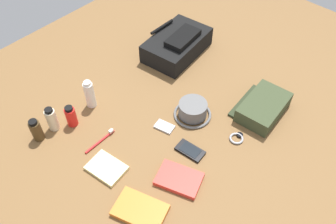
# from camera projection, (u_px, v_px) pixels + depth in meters

# --- Properties ---
(ground_plane) EXTENTS (2.64, 2.02, 0.02)m
(ground_plane) POSITION_uv_depth(u_px,v_px,m) (168.00, 119.00, 1.64)
(ground_plane) COLOR brown
(ground_plane) RESTS_ON ground
(backpack) EXTENTS (0.38, 0.27, 0.13)m
(backpack) POSITION_uv_depth(u_px,v_px,m) (177.00, 44.00, 1.89)
(backpack) COLOR black
(backpack) RESTS_ON ground_plane
(toiletry_pouch) EXTENTS (0.27, 0.22, 0.07)m
(toiletry_pouch) POSITION_uv_depth(u_px,v_px,m) (263.00, 107.00, 1.63)
(toiletry_pouch) COLOR #384228
(toiletry_pouch) RESTS_ON ground_plane
(bucket_hat) EXTENTS (0.17, 0.17, 0.07)m
(bucket_hat) POSITION_uv_depth(u_px,v_px,m) (193.00, 110.00, 1.62)
(bucket_hat) COLOR slate
(bucket_hat) RESTS_ON ground_plane
(cologne_bottle) EXTENTS (0.05, 0.05, 0.11)m
(cologne_bottle) POSITION_uv_depth(u_px,v_px,m) (36.00, 130.00, 1.52)
(cologne_bottle) COLOR #473319
(cologne_bottle) RESTS_ON ground_plane
(lotion_bottle) EXTENTS (0.05, 0.05, 0.12)m
(lotion_bottle) POSITION_uv_depth(u_px,v_px,m) (52.00, 119.00, 1.55)
(lotion_bottle) COLOR beige
(lotion_bottle) RESTS_ON ground_plane
(sunscreen_spray) EXTENTS (0.05, 0.05, 0.11)m
(sunscreen_spray) POSITION_uv_depth(u_px,v_px,m) (71.00, 116.00, 1.57)
(sunscreen_spray) COLOR red
(sunscreen_spray) RESTS_ON ground_plane
(toothpaste_tube) EXTENTS (0.04, 0.04, 0.15)m
(toothpaste_tube) POSITION_uv_depth(u_px,v_px,m) (90.00, 94.00, 1.63)
(toothpaste_tube) COLOR white
(toothpaste_tube) RESTS_ON ground_plane
(paperback_novel) EXTENTS (0.18, 0.22, 0.02)m
(paperback_novel) POSITION_uv_depth(u_px,v_px,m) (140.00, 210.00, 1.32)
(paperback_novel) COLOR orange
(paperback_novel) RESTS_ON ground_plane
(travel_guidebook) EXTENTS (0.17, 0.20, 0.02)m
(travel_guidebook) POSITION_uv_depth(u_px,v_px,m) (179.00, 179.00, 1.41)
(travel_guidebook) COLOR red
(travel_guidebook) RESTS_ON ground_plane
(cell_phone) EXTENTS (0.08, 0.13, 0.01)m
(cell_phone) POSITION_uv_depth(u_px,v_px,m) (190.00, 151.00, 1.50)
(cell_phone) COLOR black
(cell_phone) RESTS_ON ground_plane
(media_player) EXTENTS (0.07, 0.09, 0.01)m
(media_player) POSITION_uv_depth(u_px,v_px,m) (164.00, 127.00, 1.59)
(media_player) COLOR #B7B7BC
(media_player) RESTS_ON ground_plane
(wristwatch) EXTENTS (0.07, 0.06, 0.01)m
(wristwatch) POSITION_uv_depth(u_px,v_px,m) (237.00, 138.00, 1.55)
(wristwatch) COLOR #99999E
(wristwatch) RESTS_ON ground_plane
(toothbrush) EXTENTS (0.16, 0.01, 0.02)m
(toothbrush) POSITION_uv_depth(u_px,v_px,m) (102.00, 140.00, 1.54)
(toothbrush) COLOR red
(toothbrush) RESTS_ON ground_plane
(notepad) EXTENTS (0.13, 0.16, 0.02)m
(notepad) POSITION_uv_depth(u_px,v_px,m) (107.00, 168.00, 1.45)
(notepad) COLOR beige
(notepad) RESTS_ON ground_plane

